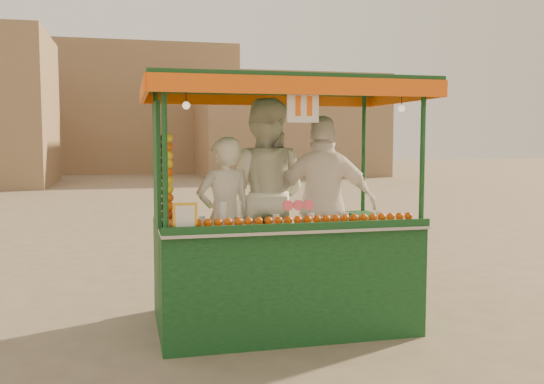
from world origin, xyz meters
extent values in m
plane|color=brown|center=(0.00, 0.00, 0.00)|extent=(90.00, 90.00, 0.00)
cube|color=#916D52|center=(7.00, 24.00, 2.50)|extent=(9.00, 6.00, 5.00)
cube|color=#916D52|center=(-2.00, 30.00, 3.50)|extent=(14.00, 7.00, 7.00)
cube|color=#0E3618|center=(0.37, -0.11, 0.14)|extent=(2.40, 1.48, 0.28)
cylinder|color=black|center=(-0.46, -0.11, 0.17)|extent=(0.33, 0.09, 0.33)
cylinder|color=black|center=(1.20, -0.11, 0.17)|extent=(0.33, 0.09, 0.33)
cube|color=#0E3618|center=(0.37, -0.71, 0.65)|extent=(2.40, 0.28, 0.74)
cube|color=#0E3618|center=(-0.70, -0.01, 0.65)|extent=(0.28, 1.20, 0.74)
cube|color=#0E3618|center=(1.43, -0.01, 0.65)|extent=(0.28, 1.20, 0.74)
cube|color=#B2B2B7|center=(0.37, -0.68, 1.03)|extent=(2.40, 0.42, 0.03)
cylinder|color=#0E3618|center=(-0.79, -0.80, 1.66)|extent=(0.05, 0.05, 1.29)
cylinder|color=#0E3618|center=(1.52, -0.80, 1.66)|extent=(0.05, 0.05, 1.29)
cylinder|color=#0E3618|center=(-0.79, 0.59, 1.66)|extent=(0.05, 0.05, 1.29)
cylinder|color=#0E3618|center=(1.52, 0.59, 1.66)|extent=(0.05, 0.05, 1.29)
cube|color=#0E3618|center=(0.37, -0.11, 2.35)|extent=(2.59, 1.66, 0.07)
cube|color=#FC5F0E|center=(0.37, -0.94, 2.27)|extent=(2.59, 0.04, 0.15)
cube|color=#FC5F0E|center=(0.37, 0.73, 2.27)|extent=(2.59, 0.04, 0.15)
cube|color=#FC5F0E|center=(-0.93, -0.11, 2.27)|extent=(0.04, 1.66, 0.15)
cube|color=#FC5F0E|center=(1.66, -0.11, 2.27)|extent=(0.04, 1.66, 0.15)
cylinder|color=#FF4D61|center=(0.35, -0.80, 1.26)|extent=(0.09, 0.02, 0.09)
cube|color=gold|center=(-0.63, -0.80, 1.17)|extent=(0.20, 0.02, 0.26)
cube|color=white|center=(0.37, -0.86, 2.11)|extent=(0.28, 0.01, 0.28)
sphere|color=#FFE5B2|center=(-0.60, -0.73, 2.11)|extent=(0.06, 0.06, 0.06)
sphere|color=#FFE5B2|center=(1.34, -0.73, 2.11)|extent=(0.06, 0.06, 0.06)
imported|color=white|center=(-0.18, -0.04, 1.06)|extent=(0.65, 0.50, 1.57)
imported|color=white|center=(0.27, 0.22, 1.26)|extent=(1.18, 1.09, 1.96)
imported|color=white|center=(0.82, -0.11, 1.17)|extent=(1.12, 0.68, 1.78)
camera|label=1|loc=(-1.09, -5.73, 1.82)|focal=39.34mm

